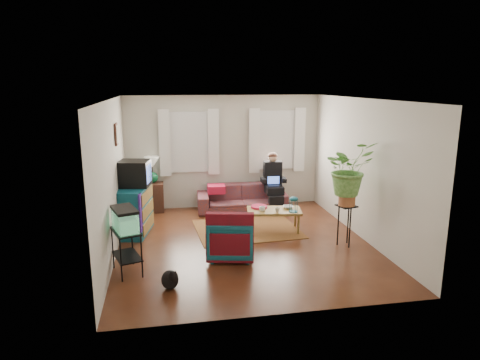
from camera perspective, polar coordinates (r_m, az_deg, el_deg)
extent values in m
cube|color=#4F2B14|center=(7.92, 0.52, -8.43)|extent=(4.50, 5.00, 0.01)
cube|color=white|center=(7.38, 0.56, 10.73)|extent=(4.50, 5.00, 0.01)
cube|color=silver|center=(9.97, -2.16, 3.77)|extent=(4.50, 0.01, 2.60)
cube|color=silver|center=(5.19, 5.75, -4.88)|extent=(4.50, 0.01, 2.60)
cube|color=silver|center=(7.46, -16.68, 0.14)|extent=(0.01, 5.00, 2.60)
cube|color=silver|center=(8.26, 16.07, 1.37)|extent=(0.01, 5.00, 2.60)
cube|color=white|center=(9.83, -6.79, 5.04)|extent=(1.08, 0.04, 1.38)
cube|color=white|center=(10.16, 4.87, 5.33)|extent=(1.08, 0.04, 1.38)
cube|color=white|center=(9.75, -6.76, 4.97)|extent=(1.36, 0.06, 1.50)
cube|color=white|center=(10.09, 4.98, 5.27)|extent=(1.36, 0.06, 1.50)
cube|color=#3D2616|center=(8.19, -16.10, 5.88)|extent=(0.04, 0.32, 0.40)
cube|color=brown|center=(8.63, 0.93, -6.54)|extent=(2.10, 1.73, 0.01)
imported|color=brown|center=(9.77, 0.24, -1.83)|extent=(2.06, 0.90, 0.79)
cube|color=#371C14|center=(9.94, -11.46, -2.23)|extent=(0.46, 0.46, 0.66)
cube|color=#11506A|center=(8.54, -13.93, -3.94)|extent=(0.70, 1.11, 0.92)
cube|color=black|center=(8.46, -13.89, 0.87)|extent=(0.65, 0.61, 0.49)
cube|color=black|center=(6.86, -14.85, -9.23)|extent=(0.52, 0.69, 0.69)
cube|color=#7FD899|center=(6.69, -15.11, -5.05)|extent=(0.47, 0.63, 0.36)
ellipsoid|color=black|center=(6.32, -9.33, -12.75)|extent=(0.34, 0.43, 0.32)
imported|color=#135972|center=(7.21, -1.22, -7.38)|extent=(0.87, 0.84, 0.76)
cube|color=#9E0A0A|center=(6.87, -1.35, -6.99)|extent=(0.79, 0.33, 0.63)
cube|color=brown|center=(8.51, 4.53, -5.36)|extent=(1.13, 0.74, 0.44)
imported|color=white|center=(8.33, 2.98, -3.86)|extent=(0.14, 0.14, 0.09)
imported|color=beige|center=(8.28, 5.00, -4.01)|extent=(0.11, 0.11, 0.09)
imported|color=white|center=(8.56, 6.41, -3.60)|extent=(0.24, 0.24, 0.05)
cylinder|color=#B21414|center=(8.56, 2.56, -3.58)|extent=(0.37, 0.37, 0.04)
cube|color=black|center=(7.93, 13.87, -5.89)|extent=(0.39, 0.39, 0.75)
imported|color=#599947|center=(7.69, 14.22, 0.43)|extent=(1.02, 0.93, 0.95)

